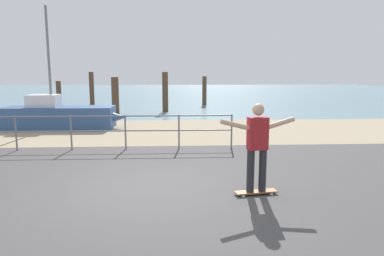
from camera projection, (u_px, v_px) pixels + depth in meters
The scene contains 12 objects.
ground_plane at pixel (139, 208), 5.98m from camera, with size 24.00×10.00×0.04m, color #474444.
beach_strip at pixel (158, 131), 13.87m from camera, with size 24.00×6.00×0.04m, color tan.
sea_surface at pixel (168, 92), 41.49m from camera, with size 72.00×50.00×0.04m, color slate.
railing_fence at pixel (71, 127), 10.29m from camera, with size 9.60×0.05×1.05m.
sailboat at pixel (64, 116), 14.46m from camera, with size 4.96×1.42×4.91m.
skateboard at pixel (256, 192), 6.58m from camera, with size 0.82×0.33×0.08m.
skateboarder at pixel (257, 142), 6.43m from camera, with size 1.44×0.32×1.65m.
groyne_post_0 at pixel (59, 92), 25.91m from camera, with size 0.36×0.36×1.69m, color #513826.
groyne_post_1 at pixel (92, 89), 24.92m from camera, with size 0.33×0.33×2.34m, color #513826.
groyne_post_2 at pixel (115, 96), 18.96m from camera, with size 0.39×0.39×2.05m, color #513826.
groyne_post_3 at pixel (165, 92), 20.48m from camera, with size 0.34×0.34×2.33m, color #513826.
groyne_post_4 at pixel (204, 91), 24.75m from camera, with size 0.30×0.30×2.04m, color #513826.
Camera 1 is at (0.62, -6.74, 2.29)m, focal length 32.74 mm.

